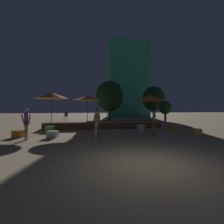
{
  "coord_description": "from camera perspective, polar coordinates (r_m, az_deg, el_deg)",
  "views": [
    {
      "loc": [
        -2.21,
        -5.31,
        1.84
      ],
      "look_at": [
        0.0,
        6.26,
        1.57
      ],
      "focal_mm": 28.0,
      "sensor_mm": 36.0,
      "label": 1
    }
  ],
  "objects": [
    {
      "name": "ground_plane",
      "position": [
        6.03,
        11.69,
        -16.45
      ],
      "size": [
        120.0,
        120.0,
        0.0
      ],
      "primitive_type": "plane",
      "color": "tan"
    },
    {
      "name": "wooden_deck",
      "position": [
        16.35,
        -2.91,
        -4.15
      ],
      "size": [
        10.41,
        2.48,
        0.63
      ],
      "color": "brown",
      "rests_on": "ground"
    },
    {
      "name": "patio_umbrella_0",
      "position": [
        16.3,
        12.19,
        4.44
      ],
      "size": [
        2.6,
        2.6,
        3.08
      ],
      "color": "brown",
      "rests_on": "ground"
    },
    {
      "name": "patio_umbrella_1",
      "position": [
        14.96,
        -8.09,
        4.55
      ],
      "size": [
        2.6,
        2.6,
        2.95
      ],
      "color": "brown",
      "rests_on": "ground"
    },
    {
      "name": "patio_umbrella_2",
      "position": [
        15.35,
        -19.14,
        5.11
      ],
      "size": [
        2.73,
        2.73,
        3.21
      ],
      "color": "brown",
      "rests_on": "ground"
    },
    {
      "name": "cube_seat_0",
      "position": [
        12.62,
        -28.07,
        -6.25
      ],
      "size": [
        0.79,
        0.79,
        0.42
      ],
      "rotation": [
        0.0,
        0.0,
        -0.32
      ],
      "color": "orange",
      "rests_on": "ground"
    },
    {
      "name": "cube_seat_1",
      "position": [
        13.23,
        25.96,
        -5.87
      ],
      "size": [
        0.56,
        0.56,
        0.43
      ],
      "rotation": [
        0.0,
        0.0,
        -0.15
      ],
      "color": "yellow",
      "rests_on": "ground"
    },
    {
      "name": "cube_seat_2",
      "position": [
        14.31,
        9.4,
        -5.09
      ],
      "size": [
        0.49,
        0.49,
        0.49
      ],
      "rotation": [
        0.0,
        0.0,
        -0.04
      ],
      "color": "white",
      "rests_on": "ground"
    },
    {
      "name": "cube_seat_3",
      "position": [
        11.62,
        -18.77,
        -6.85
      ],
      "size": [
        0.72,
        0.72,
        0.4
      ],
      "rotation": [
        0.0,
        0.0,
        -0.21
      ],
      "color": "white",
      "rests_on": "ground"
    },
    {
      "name": "cube_seat_4",
      "position": [
        15.32,
        19.55,
        -4.92
      ],
      "size": [
        0.68,
        0.68,
        0.39
      ],
      "rotation": [
        0.0,
        0.0,
        0.26
      ],
      "color": "orange",
      "rests_on": "ground"
    },
    {
      "name": "cube_seat_5",
      "position": [
        14.23,
        -19.53,
        -5.31
      ],
      "size": [
        0.74,
        0.74,
        0.43
      ],
      "rotation": [
        0.0,
        0.0,
        -0.22
      ],
      "color": "#4CC651",
      "rests_on": "ground"
    },
    {
      "name": "person_0",
      "position": [
        10.48,
        -4.97,
        -3.05
      ],
      "size": [
        0.46,
        0.41,
        1.86
      ],
      "rotation": [
        0.0,
        0.0,
        0.86
      ],
      "color": "white",
      "rests_on": "ground"
    },
    {
      "name": "person_1",
      "position": [
        11.95,
        13.6,
        -3.31
      ],
      "size": [
        0.29,
        0.52,
        1.65
      ],
      "rotation": [
        0.0,
        0.0,
        2.92
      ],
      "color": "#997051",
      "rests_on": "ground"
    },
    {
      "name": "person_2",
      "position": [
        11.14,
        -26.24,
        -3.09
      ],
      "size": [
        0.53,
        0.31,
        1.82
      ],
      "rotation": [
        0.0,
        0.0,
        1.54
      ],
      "color": "tan",
      "rests_on": "ground"
    },
    {
      "name": "bistro_chair_0",
      "position": [
        16.57,
        -14.91,
        -1.01
      ],
      "size": [
        0.48,
        0.48,
        0.9
      ],
      "rotation": [
        0.0,
        0.0,
        3.87
      ],
      "color": "#47474C",
      "rests_on": "wooden_deck"
    },
    {
      "name": "bistro_chair_1",
      "position": [
        17.28,
        10.47,
        -0.89
      ],
      "size": [
        0.46,
        0.46,
        0.9
      ],
      "rotation": [
        0.0,
        0.0,
        1.09
      ],
      "color": "#47474C",
      "rests_on": "wooden_deck"
    },
    {
      "name": "frisbee_disc",
      "position": [
        9.05,
        -3.15,
        -10.28
      ],
      "size": [
        0.28,
        0.28,
        0.03
      ],
      "color": "#E54C99",
      "rests_on": "ground"
    },
    {
      "name": "background_tree_0",
      "position": [
        28.48,
        13.4,
        4.27
      ],
      "size": [
        3.53,
        3.53,
        5.27
      ],
      "color": "#3D2B1C",
      "rests_on": "ground"
    },
    {
      "name": "background_tree_1",
      "position": [
        24.65,
        17.02,
        1.32
      ],
      "size": [
        1.65,
        1.65,
        2.79
      ],
      "color": "#3D2B1C",
      "rests_on": "ground"
    },
    {
      "name": "background_tree_2",
      "position": [
        23.29,
        -0.78,
        5.14
      ],
      "size": [
        3.69,
        3.69,
        5.42
      ],
      "color": "#3D2B1C",
      "rests_on": "ground"
    },
    {
      "name": "distant_building",
      "position": [
        36.96,
        5.28,
        10.52
      ],
      "size": [
        8.42,
        3.6,
        15.49
      ],
      "color": "teal",
      "rests_on": "ground"
    }
  ]
}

